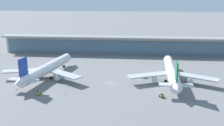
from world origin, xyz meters
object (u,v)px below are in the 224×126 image
Objects in this scene: airliner_centre_stand at (172,72)px; service_truck_under_wing_olive at (162,96)px; service_truck_near_nose_yellow at (38,93)px; safety_cone_delta at (65,94)px; safety_cone_charlie at (17,89)px; airliner_left_stand at (47,69)px; safety_cone_alpha at (17,90)px; safety_cone_bravo at (38,88)px; service_truck_mid_apron_grey at (145,77)px.

service_truck_under_wing_olive is (-7.66, -25.83, -4.86)m from airliner_centre_stand.
service_truck_near_nose_yellow is 63.08m from service_truck_under_wing_olive.
safety_cone_delta is at bearing -178.63° from service_truck_under_wing_olive.
service_truck_under_wing_olive is 4.72× the size of safety_cone_charlie.
airliner_left_stand reaches higher than service_truck_near_nose_yellow.
safety_cone_alpha is 10.93m from safety_cone_bravo.
safety_cone_delta is at bearing -11.22° from safety_cone_charlie.
safety_cone_bravo is (-58.74, -24.37, -0.56)m from service_truck_mid_apron_grey.
safety_cone_bravo is at bearing 11.09° from safety_cone_charlie.
airliner_centre_stand is at bearing -0.03° from airliner_left_stand.
service_truck_near_nose_yellow is 4.69× the size of safety_cone_bravo.
service_truck_mid_apron_grey is at bearing 22.53° from safety_cone_bravo.
airliner_left_stand is 97.35× the size of safety_cone_delta.
service_truck_under_wing_olive is at bearing -3.26° from safety_cone_charlie.
safety_cone_alpha is at bearing -158.06° from service_truck_mid_apron_grey.
safety_cone_delta is (28.17, -5.59, 0.00)m from safety_cone_charlie.
service_truck_near_nose_yellow is 9.76m from safety_cone_bravo.
airliner_centre_stand reaches higher than safety_cone_bravo.
service_truck_near_nose_yellow and service_truck_under_wing_olive have the same top height.
safety_cone_delta is (18.74, -27.05, -5.41)m from airliner_left_stand.
service_truck_mid_apron_grey reaches higher than safety_cone_charlie.
service_truck_under_wing_olive is at bearing 2.32° from service_truck_near_nose_yellow.
airliner_left_stand is 20.56× the size of service_truck_mid_apron_grey.
safety_cone_alpha and safety_cone_delta have the same top height.
service_truck_under_wing_olive and service_truck_mid_apron_grey have the same top height.
safety_cone_bravo is (-66.58, 6.52, -0.56)m from service_truck_under_wing_olive.
safety_cone_charlie is at bearing 154.09° from service_truck_near_nose_yellow.
airliner_left_stand is 97.35× the size of safety_cone_bravo.
service_truck_near_nose_yellow reaches higher than safety_cone_charlie.
safety_cone_delta is at bearing -23.89° from safety_cone_bravo.
service_truck_mid_apron_grey is at bearing 20.85° from safety_cone_charlie.
airliner_centre_stand is 97.58× the size of safety_cone_charlie.
safety_cone_charlie is (-77.36, 4.41, -0.56)m from service_truck_under_wing_olive.
safety_cone_alpha is at bearing -164.94° from airliner_centre_stand.
safety_cone_charlie and safety_cone_delta have the same top height.
service_truck_under_wing_olive is 49.21m from safety_cone_delta.
safety_cone_bravo is (-3.55, 9.07, -0.56)m from service_truck_near_nose_yellow.
service_truck_near_nose_yellow is 0.99× the size of service_truck_under_wing_olive.
service_truck_mid_apron_grey is 74.51m from safety_cone_alpha.
service_truck_near_nose_yellow and service_truck_mid_apron_grey have the same top height.
airliner_left_stand is at bearing 68.43° from safety_cone_alpha.
safety_cone_charlie is at bearing 168.78° from safety_cone_delta.
airliner_left_stand is 24.05m from safety_cone_charlie.
service_truck_near_nose_yellow is 4.69× the size of safety_cone_delta.
service_truck_under_wing_olive is 1.00× the size of service_truck_mid_apron_grey.
service_truck_mid_apron_grey is at bearing 21.94° from safety_cone_alpha.
airliner_centre_stand is 17.01m from service_truck_mid_apron_grey.
safety_cone_charlie is at bearing 176.74° from service_truck_under_wing_olive.
service_truck_under_wing_olive is 4.72× the size of safety_cone_bravo.
safety_cone_bravo is at bearing -86.00° from airliner_left_stand.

